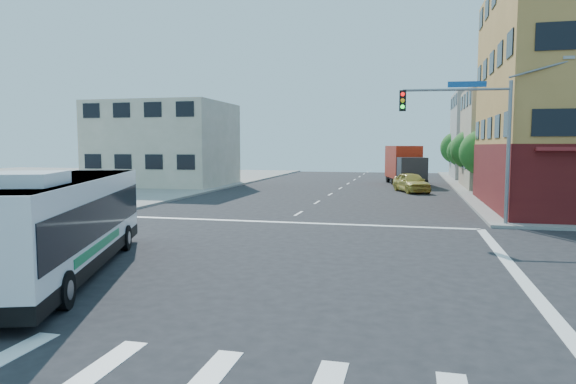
# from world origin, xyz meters

# --- Properties ---
(ground) EXTENTS (120.00, 120.00, 0.00)m
(ground) POSITION_xyz_m (0.00, 0.00, 0.00)
(ground) COLOR black
(ground) RESTS_ON ground
(sidewalk_nw) EXTENTS (50.00, 50.00, 0.15)m
(sidewalk_nw) POSITION_xyz_m (-35.00, 35.00, 0.07)
(sidewalk_nw) COLOR gray
(sidewalk_nw) RESTS_ON ground
(building_east_near) EXTENTS (12.06, 10.06, 9.00)m
(building_east_near) POSITION_xyz_m (16.98, 33.98, 4.51)
(building_east_near) COLOR tan
(building_east_near) RESTS_ON ground
(building_east_far) EXTENTS (12.06, 10.06, 10.00)m
(building_east_far) POSITION_xyz_m (16.98, 47.98, 5.01)
(building_east_far) COLOR #979793
(building_east_far) RESTS_ON ground
(building_west) EXTENTS (12.06, 10.06, 8.00)m
(building_west) POSITION_xyz_m (-17.02, 29.98, 4.01)
(building_west) COLOR beige
(building_west) RESTS_ON ground
(signal_mast_ne) EXTENTS (7.91, 1.13, 8.07)m
(signal_mast_ne) POSITION_xyz_m (9.08, 10.62, 4.98)
(signal_mast_ne) COLOR slate
(signal_mast_ne) RESTS_ON ground
(street_tree_a) EXTENTS (3.60, 3.60, 5.53)m
(street_tree_a) POSITION_xyz_m (11.90, 27.92, 3.59)
(street_tree_a) COLOR #3B2415
(street_tree_a) RESTS_ON ground
(street_tree_b) EXTENTS (3.80, 3.80, 5.79)m
(street_tree_b) POSITION_xyz_m (11.90, 35.92, 3.75)
(street_tree_b) COLOR #3B2415
(street_tree_b) RESTS_ON ground
(street_tree_c) EXTENTS (3.40, 3.40, 5.29)m
(street_tree_c) POSITION_xyz_m (11.90, 43.92, 3.46)
(street_tree_c) COLOR #3B2415
(street_tree_c) RESTS_ON ground
(street_tree_d) EXTENTS (4.00, 4.00, 6.03)m
(street_tree_d) POSITION_xyz_m (11.90, 51.92, 3.88)
(street_tree_d) COLOR #3B2415
(street_tree_d) RESTS_ON ground
(transit_bus) EXTENTS (5.91, 11.16, 3.26)m
(transit_bus) POSITION_xyz_m (-3.94, -2.36, 1.59)
(transit_bus) COLOR black
(transit_bus) RESTS_ON ground
(box_truck) EXTENTS (4.32, 8.95, 3.88)m
(box_truck) POSITION_xyz_m (5.68, 36.90, 1.88)
(box_truck) COLOR #25252A
(box_truck) RESTS_ON ground
(parked_car) EXTENTS (3.53, 5.24, 1.66)m
(parked_car) POSITION_xyz_m (6.32, 28.55, 0.83)
(parked_car) COLOR gold
(parked_car) RESTS_ON ground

